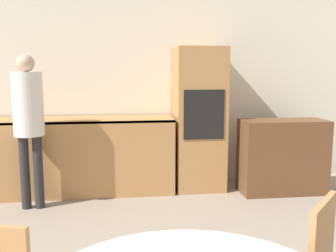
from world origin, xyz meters
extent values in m
cube|color=silver|center=(0.00, 5.23, 1.30)|extent=(6.15, 0.05, 2.60)
cube|color=#AD7A47|center=(-0.99, 4.89, 0.47)|extent=(2.47, 0.60, 0.94)
cube|color=black|center=(-0.99, 4.89, 0.92)|extent=(2.47, 0.60, 0.03)
cube|color=#AD7A47|center=(0.59, 4.90, 0.90)|extent=(0.62, 0.58, 1.81)
cube|color=black|center=(0.59, 4.60, 1.00)|extent=(0.50, 0.01, 0.60)
cube|color=brown|center=(1.60, 4.58, 0.46)|extent=(1.05, 0.45, 0.92)
cube|color=#AD7A47|center=(0.56, 1.82, 0.68)|extent=(0.28, 0.30, 0.48)
cylinder|color=#262628|center=(-1.46, 4.39, 0.41)|extent=(0.10, 0.10, 0.82)
cylinder|color=#262628|center=(-1.32, 4.39, 0.41)|extent=(0.10, 0.10, 0.82)
cylinder|color=silver|center=(-1.39, 4.39, 1.16)|extent=(0.32, 0.32, 0.69)
sphere|color=tan|center=(-1.39, 4.39, 1.60)|extent=(0.19, 0.19, 0.19)
camera|label=1|loc=(-0.39, 0.23, 1.53)|focal=40.00mm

